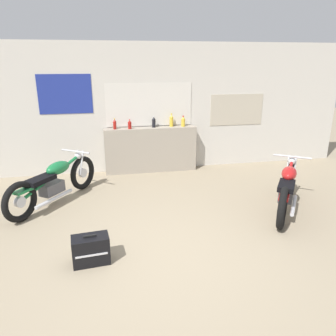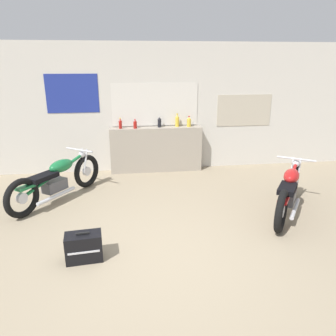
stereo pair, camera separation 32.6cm
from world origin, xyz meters
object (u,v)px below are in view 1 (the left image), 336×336
at_px(bottle_right_center, 171,121).
at_px(bottle_left_center, 130,125).
at_px(bottle_rightmost, 183,122).
at_px(bottle_center, 154,122).
at_px(motorcycle_red, 287,188).
at_px(motorcycle_green, 54,182).
at_px(hard_case_black, 91,250).
at_px(bottle_leftmost, 115,124).

bearing_deg(bottle_right_center, bottle_left_center, -174.79).
bearing_deg(bottle_rightmost, bottle_center, 177.85).
bearing_deg(bottle_right_center, bottle_center, -177.32).
xyz_separation_m(bottle_right_center, motorcycle_red, (1.45, -2.52, -0.74)).
bearing_deg(bottle_center, motorcycle_green, -143.68).
bearing_deg(motorcycle_red, hard_case_black, -163.72).
bearing_deg(bottle_rightmost, bottle_right_center, 170.46).
height_order(bottle_right_center, bottle_rightmost, bottle_right_center).
relative_size(bottle_center, hard_case_black, 0.53).
height_order(bottle_leftmost, hard_case_black, bottle_leftmost).
relative_size(bottle_right_center, motorcycle_green, 0.16).
relative_size(bottle_left_center, bottle_rightmost, 0.86).
distance_m(bottle_leftmost, hard_case_black, 3.54).
relative_size(bottle_left_center, hard_case_black, 0.43).
relative_size(bottle_leftmost, bottle_center, 0.93).
height_order(bottle_leftmost, bottle_rightmost, bottle_rightmost).
distance_m(motorcycle_red, hard_case_black, 3.32).
xyz_separation_m(motorcycle_green, motorcycle_red, (3.84, -1.03, -0.01)).
height_order(bottle_center, bottle_right_center, bottle_right_center).
relative_size(motorcycle_red, hard_case_black, 3.65).
relative_size(bottle_rightmost, motorcycle_red, 0.14).
distance_m(bottle_left_center, motorcycle_green, 2.13).
distance_m(bottle_center, hard_case_black, 3.79).
bearing_deg(motorcycle_green, bottle_left_center, 43.86).
relative_size(bottle_left_center, bottle_right_center, 0.70).
relative_size(bottle_right_center, hard_case_black, 0.61).
relative_size(bottle_right_center, bottle_rightmost, 1.22).
xyz_separation_m(bottle_leftmost, bottle_rightmost, (1.51, 0.02, 0.00)).
xyz_separation_m(bottle_center, bottle_rightmost, (0.66, -0.02, -0.01)).
height_order(bottle_left_center, hard_case_black, bottle_left_center).
xyz_separation_m(bottle_center, motorcycle_green, (-1.99, -1.46, -0.72)).
height_order(bottle_rightmost, motorcycle_red, bottle_rightmost).
bearing_deg(motorcycle_red, bottle_center, 126.59).
xyz_separation_m(bottle_rightmost, motorcycle_green, (-2.65, -1.44, -0.71)).
bearing_deg(hard_case_black, motorcycle_green, 108.52).
relative_size(bottle_center, bottle_rightmost, 1.05).
distance_m(bottle_right_center, motorcycle_red, 3.00).
xyz_separation_m(bottle_rightmost, hard_case_black, (-1.99, -3.40, -0.93)).
distance_m(bottle_leftmost, bottle_rightmost, 1.51).
relative_size(bottle_left_center, motorcycle_red, 0.12).
xyz_separation_m(bottle_leftmost, motorcycle_green, (-1.13, -1.42, -0.71)).
height_order(bottle_rightmost, hard_case_black, bottle_rightmost).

